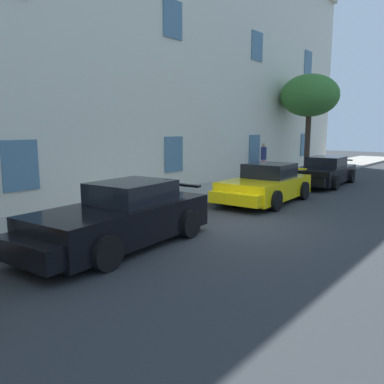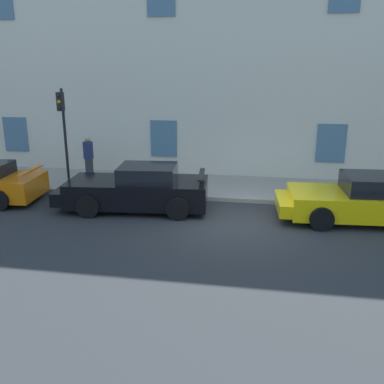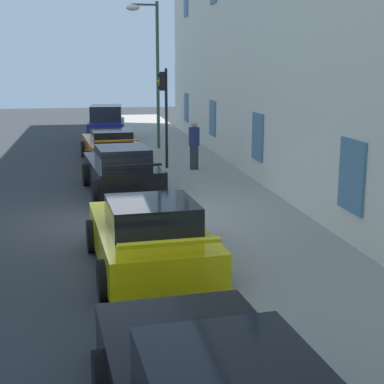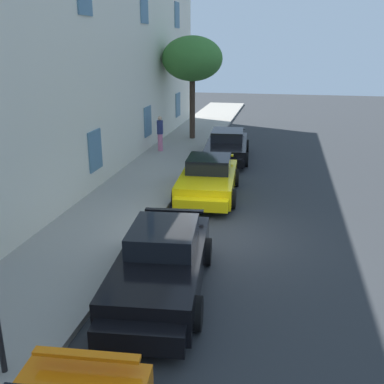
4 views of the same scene
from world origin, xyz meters
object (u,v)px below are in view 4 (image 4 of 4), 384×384
(sportscar_white_middle, at_px, (208,181))
(sportscar_tail_end, at_px, (227,147))
(pedestrian_admiring, at_px, (160,133))
(tree_near_kerb, at_px, (192,59))
(sportscar_yellow_flank, at_px, (160,269))

(sportscar_white_middle, relative_size, sportscar_tail_end, 0.89)
(sportscar_white_middle, distance_m, pedestrian_admiring, 7.21)
(sportscar_white_middle, xyz_separation_m, pedestrian_admiring, (6.27, 3.54, 0.46))
(tree_near_kerb, bearing_deg, sportscar_tail_end, -147.73)
(tree_near_kerb, height_order, pedestrian_admiring, tree_near_kerb)
(sportscar_yellow_flank, xyz_separation_m, tree_near_kerb, (16.70, 2.71, 3.93))
(sportscar_tail_end, height_order, tree_near_kerb, tree_near_kerb)
(tree_near_kerb, bearing_deg, sportscar_white_middle, -165.19)
(sportscar_yellow_flank, relative_size, sportscar_tail_end, 0.96)
(sportscar_white_middle, height_order, pedestrian_admiring, pedestrian_admiring)
(sportscar_white_middle, height_order, tree_near_kerb, tree_near_kerb)
(tree_near_kerb, xyz_separation_m, pedestrian_admiring, (-3.53, 0.95, -3.50))
(sportscar_yellow_flank, relative_size, tree_near_kerb, 0.88)
(sportscar_white_middle, distance_m, sportscar_tail_end, 5.78)
(tree_near_kerb, bearing_deg, sportscar_yellow_flank, -170.79)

